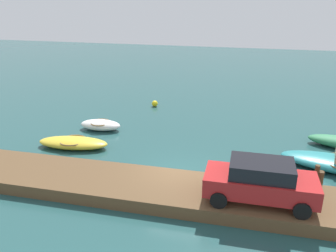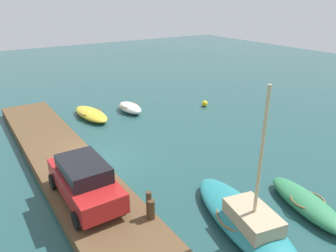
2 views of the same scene
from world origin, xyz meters
The scene contains 10 objects.
ground_plane centered at (0.00, 0.00, 0.00)m, with size 84.00×84.00×0.00m, color #234C4C.
dock_platform centered at (0.00, -1.75, 0.28)m, with size 20.35×2.96×0.56m, color brown.
sailboat_teal centered at (7.82, 2.39, 0.43)m, with size 6.26×3.14×5.58m.
dinghy_white centered at (-5.95, 4.76, 0.33)m, with size 2.60×1.31×0.64m.
rowboat_yellow centered at (-6.34, 1.91, 0.29)m, with size 4.04×1.81×0.57m.
rowboat_green centered at (8.42, 5.25, 0.32)m, with size 4.23×2.20×0.63m.
mooring_post_west centered at (5.89, -0.52, 1.06)m, with size 0.20×0.20×1.01m, color #47331E.
mooring_post_mid_west centered at (6.05, -0.52, 0.93)m, with size 0.27×0.27×0.75m, color #47331E.
parked_car centered at (3.62, -2.05, 1.41)m, with size 4.21×1.94×1.66m.
marker_buoy centered at (-3.90, 10.17, 0.23)m, with size 0.46×0.46×0.46m, color yellow.
Camera 2 is at (14.27, -5.23, 7.99)m, focal length 34.36 mm.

